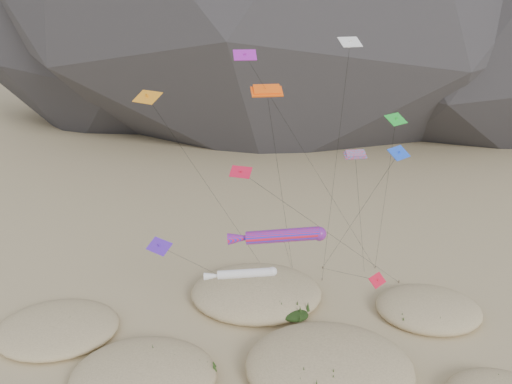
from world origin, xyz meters
TOP-DOWN VIEW (x-y plane):
  - dunes at (-2.95, 3.51)m, footprint 50.04×37.84m
  - dune_grass at (-0.37, 3.73)m, footprint 41.27×28.53m
  - kite_stakes at (1.85, 22.88)m, footprint 22.32×4.11m
  - rainbow_tube_kite at (-0.96, 7.12)m, footprint 8.20×18.00m
  - white_tube_kite at (-4.06, 6.97)m, footprint 6.23×15.70m
  - orange_parafoil at (-1.98, 15.27)m, footprint 4.98×8.67m
  - multi_parafoil at (6.44, 15.31)m, footprint 4.92×9.40m
  - delta_kites at (-0.91, 12.18)m, footprint 27.66×18.78m

SIDE VIEW (x-z plane):
  - kite_stakes at x=1.85m, z-range 0.00..0.30m
  - dunes at x=-2.95m, z-range -1.19..2.62m
  - dune_grass at x=-0.37m, z-range 0.09..1.61m
  - white_tube_kite at x=-4.06m, z-range 4.23..13.94m
  - rainbow_tube_kite at x=-0.96m, z-range 5.82..19.29m
  - multi_parafoil at x=6.44m, z-range 8.23..25.95m
  - delta_kites at x=-0.91m, z-range 4.93..32.75m
  - orange_parafoil at x=-1.98m, z-range 11.16..34.96m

